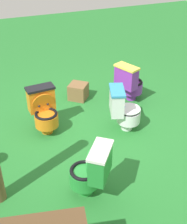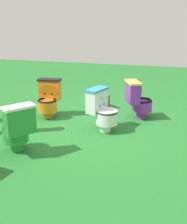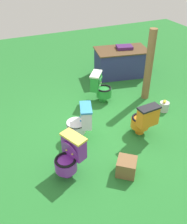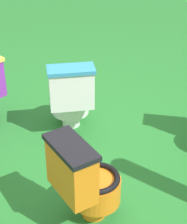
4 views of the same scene
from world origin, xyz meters
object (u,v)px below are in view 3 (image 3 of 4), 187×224
(toilet_orange, at_px, (144,119))
(toilet_purple, at_px, (70,156))
(wooden_post, at_px, (149,66))
(toilet_green, at_px, (100,87))
(toilet_white, at_px, (80,122))
(lemon_bucket, at_px, (164,106))
(vendor_table, at_px, (121,62))
(small_crate, at_px, (126,167))

(toilet_orange, relative_size, toilet_purple, 1.00)
(wooden_post, bearing_deg, toilet_orange, -125.83)
(toilet_orange, xyz_separation_m, toilet_green, (-0.22, 1.55, 0.00))
(toilet_orange, bearing_deg, toilet_green, 92.74)
(toilet_orange, xyz_separation_m, toilet_white, (-1.17, 0.42, -0.00))
(toilet_white, height_order, lemon_bucket, toilet_white)
(vendor_table, bearing_deg, toilet_purple, -131.12)
(toilet_orange, relative_size, lemon_bucket, 2.63)
(vendor_table, bearing_deg, toilet_white, -133.80)
(toilet_white, height_order, wooden_post, wooden_post)
(vendor_table, distance_m, wooden_post, 1.49)
(wooden_post, bearing_deg, vendor_table, 87.16)
(toilet_white, relative_size, wooden_post, 0.42)
(toilet_green, relative_size, lemon_bucket, 2.63)
(toilet_orange, height_order, toilet_purple, same)
(toilet_orange, xyz_separation_m, toilet_purple, (-1.67, -0.37, 0.00))
(toilet_green, height_order, vendor_table, vendor_table)
(vendor_table, relative_size, small_crate, 5.04)
(toilet_orange, distance_m, wooden_post, 1.58)
(toilet_purple, relative_size, lemon_bucket, 2.63)
(toilet_orange, bearing_deg, vendor_table, 64.93)
(toilet_white, distance_m, vendor_table, 3.07)
(toilet_orange, bearing_deg, wooden_post, 48.97)
(toilet_white, bearing_deg, toilet_purple, 165.82)
(toilet_green, distance_m, vendor_table, 1.59)
(small_crate, bearing_deg, toilet_white, 106.68)
(toilet_green, relative_size, small_crate, 2.29)
(toilet_purple, relative_size, wooden_post, 0.42)
(wooden_post, bearing_deg, toilet_green, 163.45)
(toilet_orange, relative_size, small_crate, 2.29)
(toilet_green, distance_m, small_crate, 2.40)
(toilet_purple, bearing_deg, lemon_bucket, -94.60)
(lemon_bucket, bearing_deg, toilet_white, -176.90)
(toilet_purple, height_order, vendor_table, vendor_table)
(toilet_white, relative_size, toilet_green, 1.00)
(toilet_white, relative_size, toilet_purple, 1.00)
(toilet_white, distance_m, lemon_bucket, 2.13)
(small_crate, xyz_separation_m, lemon_bucket, (1.76, 1.30, -0.03))
(toilet_white, xyz_separation_m, toilet_green, (0.95, 1.13, 0.00))
(toilet_purple, bearing_deg, toilet_green, -60.83)
(toilet_purple, bearing_deg, toilet_white, -55.92)
(toilet_purple, distance_m, vendor_table, 3.98)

